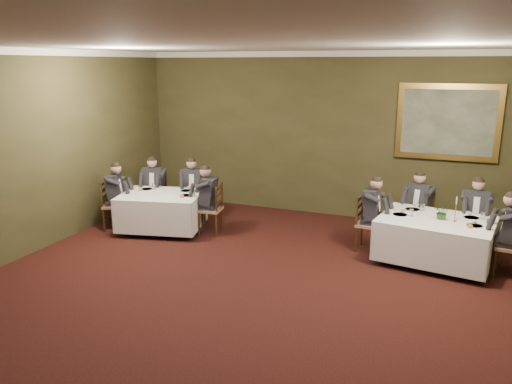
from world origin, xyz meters
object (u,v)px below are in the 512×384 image
Objects in this scene: diner_main_backleft at (419,215)px; chair_main_backright at (473,235)px; chair_sec_backleft at (156,205)px; diner_sec_backleft at (155,195)px; chair_sec_backright at (194,207)px; diner_sec_endright at (210,208)px; centerpiece at (443,211)px; diner_main_endleft at (370,223)px; table_second at (162,209)px; diner_sec_backright at (193,197)px; chair_sec_endright at (211,219)px; chair_sec_endleft at (115,215)px; candlestick at (455,212)px; diner_main_endright at (511,245)px; painting at (448,122)px; table_main at (435,237)px; chair_main_backleft at (418,227)px; diner_main_backright at (474,223)px; chair_main_endleft at (368,235)px; diner_sec_endleft at (114,204)px; chair_main_endright at (509,259)px.

chair_main_backright is (0.95, -0.13, -0.23)m from diner_main_backleft.
chair_main_backright is 6.34m from chair_sec_backleft.
chair_sec_backright is (0.82, 0.20, -0.23)m from diner_sec_backleft.
diner_main_backleft is 1.00× the size of diner_sec_endright.
diner_sec_backleft reaches higher than centerpiece.
diner_main_endleft and diner_sec_backleft have the same top height.
diner_sec_backright is (0.23, 0.87, 0.06)m from table_second.
chair_sec_backleft is (-6.32, -0.43, 0.00)m from chair_main_backright.
diner_sec_endright is at bearing 118.56° from diner_sec_backright.
chair_sec_endright and chair_sec_endleft have the same top height.
diner_sec_backright is (-3.77, 0.42, 0.00)m from diner_main_endleft.
chair_sec_backleft is 5.83m from centerpiece.
diner_sec_backleft is at bearing 175.86° from candlestick.
diner_main_endright is at bearing 69.86° from chair_sec_endleft.
painting is (5.11, 2.29, 1.69)m from table_second.
diner_sec_backleft is 1.62m from diner_sec_endright.
chair_sec_endleft is (-0.97, -0.23, -0.17)m from table_second.
diner_main_endright reaches higher than table_main.
diner_main_endright reaches higher than chair_main_backleft.
diner_sec_backright reaches higher than table_second.
chair_sec_endright is (-4.75, -0.90, 0.00)m from chair_main_backright.
diner_main_backright reaches higher than chair_sec_endright.
diner_sec_endleft reaches higher than chair_main_endleft.
diner_sec_backleft is (-6.32, -0.44, 0.23)m from chair_main_backright.
painting is at bearing 152.15° from chair_main_endleft.
table_second is 5.84m from chair_main_backright.
diner_sec_backleft is 3.14× the size of candlestick.
diner_sec_endright reaches higher than chair_sec_backright.
diner_main_backright reaches higher than chair_sec_backright.
diner_main_endright is at bearing 85.02° from chair_main_endleft.
diner_sec_backleft and diner_sec_endright have the same top height.
chair_main_backleft is 0.74× the size of diner_sec_endright.
diner_sec_endleft is (-6.07, -0.51, 0.06)m from table_main.
centerpiece is at bearing 134.97° from diner_main_backleft.
chair_main_backright is 0.74× the size of diner_sec_backleft.
diner_sec_backright reaches higher than chair_sec_endleft.
diner_sec_endleft is (-1.93, -0.45, 0.23)m from chair_sec_endright.
diner_main_endright is 7.19m from diner_sec_endleft.
diner_sec_backright is 5.21m from candlestick.
chair_main_backright is at bearing 11.11° from table_second.
table_main is 4.15m from diner_sec_endright.
chair_sec_endright is at bearing 13.32° from chair_main_backright.
chair_main_endleft is 2.27m from chair_main_endright.
chair_sec_endleft is at bearing 22.75° from diner_sec_backright.
chair_sec_endleft is at bearing -175.18° from centerpiece.
diner_sec_backleft is (-6.82, 0.56, 0.00)m from diner_main_endright.
painting is (6.07, 2.52, 1.63)m from diner_sec_endleft.
painting is (4.89, 1.41, 1.86)m from chair_sec_backright.
diner_sec_backleft is at bearing 92.24° from diner_main_endright.
diner_sec_endleft is at bearing 13.96° from diner_main_backright.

